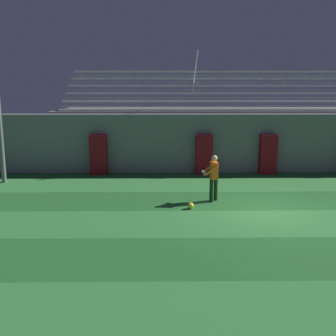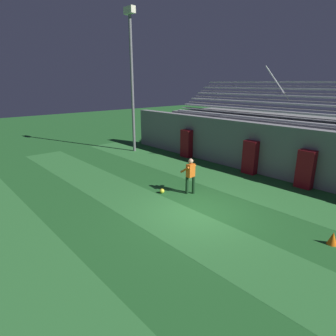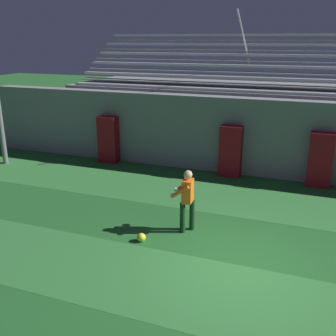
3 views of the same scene
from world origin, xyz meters
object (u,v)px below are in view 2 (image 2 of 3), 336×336
at_px(padding_pillar_far_left, 186,144).
at_px(traffic_cone, 333,238).
at_px(goalkeeper, 190,174).
at_px(padding_pillar_gate_left, 250,157).
at_px(padding_pillar_gate_right, 305,169).
at_px(soccer_ball, 162,191).
at_px(floodlight_pole, 132,67).

xyz_separation_m(padding_pillar_far_left, traffic_cone, (10.82, -4.43, -0.72)).
bearing_deg(goalkeeper, traffic_cone, 2.38).
distance_m(padding_pillar_gate_left, padding_pillar_gate_right, 3.03).
relative_size(padding_pillar_gate_right, soccer_ball, 8.48).
height_order(padding_pillar_far_left, floodlight_pole, floodlight_pole).
height_order(padding_pillar_far_left, goalkeeper, padding_pillar_far_left).
bearing_deg(goalkeeper, soccer_ball, -132.50).
xyz_separation_m(floodlight_pole, traffic_cone, (14.66, -2.78, -5.76)).
height_order(padding_pillar_gate_left, padding_pillar_far_left, same).
bearing_deg(soccer_ball, padding_pillar_gate_left, 79.80).
height_order(padding_pillar_gate_right, padding_pillar_far_left, same).
bearing_deg(padding_pillar_gate_right, floodlight_pole, -172.06).
xyz_separation_m(padding_pillar_far_left, floodlight_pole, (-3.83, -1.65, 5.04)).
bearing_deg(floodlight_pole, traffic_cone, -10.75).
xyz_separation_m(padding_pillar_gate_left, traffic_cone, (5.85, -4.43, -0.72)).
height_order(goalkeeper, traffic_cone, goalkeeper).
bearing_deg(padding_pillar_far_left, floodlight_pole, -156.69).
distance_m(padding_pillar_far_left, goalkeeper, 6.73).
bearing_deg(padding_pillar_gate_right, soccer_ball, -125.69).
height_order(padding_pillar_gate_left, goalkeeper, padding_pillar_gate_left).
bearing_deg(traffic_cone, padding_pillar_gate_left, 142.84).
bearing_deg(traffic_cone, goalkeeper, -177.62).
height_order(padding_pillar_gate_left, soccer_ball, padding_pillar_gate_left).
distance_m(padding_pillar_gate_left, padding_pillar_far_left, 4.97).
distance_m(padding_pillar_far_left, floodlight_pole, 6.54).
distance_m(goalkeeper, traffic_cone, 6.04).
height_order(floodlight_pole, soccer_ball, floodlight_pole).
relative_size(padding_pillar_gate_left, floodlight_pole, 0.19).
xyz_separation_m(padding_pillar_gate_right, soccer_ball, (-4.05, -5.63, -0.82)).
xyz_separation_m(padding_pillar_far_left, soccer_ball, (3.96, -5.63, -0.82)).
xyz_separation_m(floodlight_pole, goalkeeper, (8.66, -3.03, -5.02)).
distance_m(padding_pillar_gate_right, padding_pillar_far_left, 8.01).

